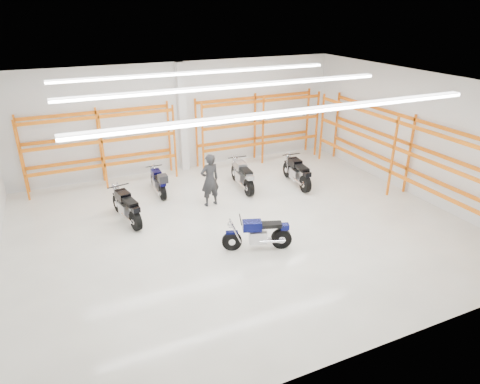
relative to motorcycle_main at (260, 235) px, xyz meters
name	(u,v)px	position (x,y,z in m)	size (l,w,h in m)	color
ground	(240,227)	(0.02, 1.46, -0.47)	(14.00, 14.00, 0.00)	beige
room_shell	(240,128)	(0.02, 1.49, 2.81)	(14.02, 12.02, 4.51)	silver
motorcycle_main	(260,235)	(0.00, 0.00, 0.00)	(1.98, 0.93, 1.01)	black
motorcycle_back_a	(127,208)	(-3.20, 3.33, 0.04)	(0.77, 2.20, 1.09)	black
motorcycle_back_b	(159,182)	(-1.69, 5.05, 0.02)	(0.64, 2.00, 1.03)	black
motorcycle_back_c	(243,176)	(1.39, 4.25, 0.05)	(0.75, 2.27, 1.11)	black
motorcycle_back_d	(297,173)	(3.49, 3.67, 0.05)	(0.75, 2.27, 1.11)	black
standing_man	(210,180)	(-0.26, 3.41, 0.49)	(0.70, 0.46, 1.91)	black
structural_column	(182,118)	(0.02, 7.28, 1.78)	(0.32, 0.32, 4.50)	white
pallet_racking_back_left	(100,141)	(-3.38, 6.94, 1.31)	(5.67, 0.87, 3.00)	orange
pallet_racking_back_right	(259,122)	(3.42, 6.94, 1.31)	(5.67, 0.87, 3.00)	orange
pallet_racking_side	(402,148)	(6.50, 1.46, 1.34)	(0.87, 9.07, 3.00)	orange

